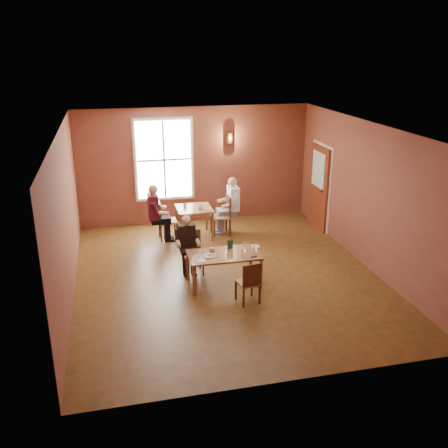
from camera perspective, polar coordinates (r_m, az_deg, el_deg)
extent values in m
cube|color=brown|center=(10.25, 0.26, -5.90)|extent=(6.00, 7.00, 0.01)
cube|color=brown|center=(13.00, -3.34, 6.70)|extent=(6.00, 0.04, 3.00)
cube|color=brown|center=(6.58, 7.41, -7.00)|extent=(6.00, 0.04, 3.00)
cube|color=brown|center=(9.49, -17.64, 0.75)|extent=(0.04, 7.00, 3.00)
cube|color=brown|center=(10.76, 16.03, 3.14)|extent=(0.04, 7.00, 3.00)
cube|color=white|center=(9.34, 0.28, 10.91)|extent=(6.00, 7.00, 0.04)
cube|color=white|center=(12.80, -6.87, 7.30)|extent=(1.36, 0.10, 1.96)
cube|color=maroon|center=(12.83, 10.74, 4.13)|extent=(0.12, 1.04, 2.10)
cylinder|color=brown|center=(12.94, 0.66, 9.84)|extent=(0.16, 0.16, 0.28)
cylinder|color=white|center=(9.53, -1.65, -3.59)|extent=(0.28, 0.28, 0.03)
cube|color=#AF814A|center=(9.66, -1.42, -3.07)|extent=(0.09, 0.09, 0.09)
cube|color=#1B3720|center=(9.84, 0.71, -2.33)|extent=(0.12, 0.09, 0.19)
cube|color=silver|center=(9.37, -0.02, -4.10)|extent=(0.17, 0.04, 0.00)
cube|color=white|center=(9.34, -2.62, -4.20)|extent=(0.18, 0.18, 0.01)
cylinder|color=silver|center=(9.98, 3.61, -2.57)|extent=(0.19, 0.19, 0.01)
cube|color=#232327|center=(9.50, 3.43, -3.75)|extent=(0.11, 0.04, 0.01)
imported|color=silver|center=(11.93, -2.71, 1.94)|extent=(0.14, 0.14, 0.10)
imported|color=white|center=(12.09, -4.49, 2.13)|extent=(0.12, 0.12, 0.09)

